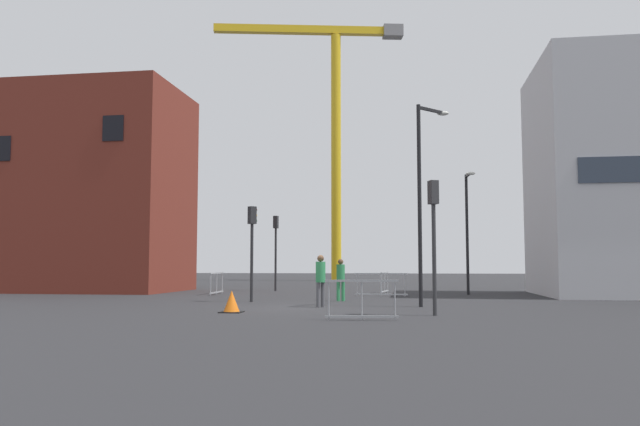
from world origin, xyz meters
name	(u,v)px	position (x,y,z in m)	size (l,w,h in m)	color
ground	(304,308)	(0.00, 0.00, 0.00)	(160.00, 160.00, 0.00)	#28282B
brick_building	(89,191)	(-14.13, 11.06, 5.59)	(10.21, 6.89, 11.18)	maroon
construction_crane	(332,110)	(-3.54, 34.75, 15.62)	(17.30, 4.41, 23.64)	gold
streetlamp_tall	(423,188)	(4.12, 1.07, 4.22)	(1.20, 1.16, 7.22)	black
streetlamp_short	(468,222)	(6.41, 10.08, 3.55)	(0.44, 1.43, 5.94)	black
traffic_light_verge	(434,224)	(4.36, -2.77, 2.66)	(0.34, 0.39, 3.97)	#2D2D30
traffic_light_corner	(276,241)	(-3.92, 13.11, 2.81)	(0.27, 0.38, 4.21)	#232326
traffic_light_island	(252,237)	(-2.62, 2.90, 2.56)	(0.37, 0.37, 3.80)	#232326
pedestrian_walking	(341,277)	(0.82, 3.99, 0.99)	(0.34, 0.34, 1.70)	#2D844C
pedestrian_waiting	(321,277)	(0.54, 0.30, 1.06)	(0.34, 0.34, 1.82)	#4C4C51
safety_barrier_left_run	(362,299)	(2.39, -4.62, 0.56)	(1.96, 0.32, 1.08)	gray
safety_barrier_mid_span	(385,282)	(2.27, 11.13, 0.56)	(0.32, 1.97, 1.08)	#B2B5BA
safety_barrier_rear	(217,283)	(-5.95, 8.78, 0.56)	(0.23, 2.59, 1.08)	#9EA0A5
safety_barrier_front	(381,284)	(2.23, 8.02, 0.56)	(2.48, 0.31, 1.08)	#B2B5BA
traffic_cone_orange	(232,302)	(-1.84, -2.51, 0.32)	(0.67, 0.67, 0.68)	black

